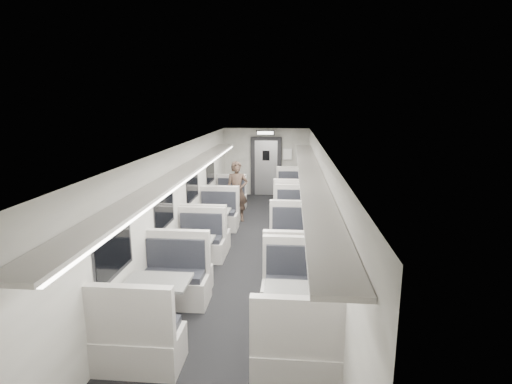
% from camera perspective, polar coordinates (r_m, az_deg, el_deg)
% --- Properties ---
extents(room, '(3.24, 12.24, 2.64)m').
position_cam_1_polar(room, '(8.41, -1.10, -1.62)').
color(room, black).
rests_on(room, ground).
extents(booth_left_a, '(0.96, 1.95, 1.04)m').
position_cam_1_polar(booth_left_a, '(12.02, -4.10, -1.46)').
color(booth_left_a, beige).
rests_on(booth_left_a, room).
extents(booth_left_b, '(1.03, 2.09, 1.12)m').
position_cam_1_polar(booth_left_b, '(9.81, -6.24, -4.61)').
color(booth_left_b, beige).
rests_on(booth_left_b, room).
extents(booth_left_c, '(1.02, 2.06, 1.10)m').
position_cam_1_polar(booth_left_c, '(7.93, -9.13, -9.01)').
color(booth_left_c, beige).
rests_on(booth_left_c, room).
extents(booth_left_d, '(1.11, 2.25, 1.20)m').
position_cam_1_polar(booth_left_d, '(6.19, -13.74, -15.38)').
color(booth_left_d, beige).
rests_on(booth_left_d, room).
extents(booth_right_a, '(1.16, 2.35, 1.25)m').
position_cam_1_polar(booth_right_a, '(12.05, 5.48, -1.12)').
color(booth_right_a, beige).
rests_on(booth_right_a, room).
extents(booth_right_b, '(1.05, 2.13, 1.14)m').
position_cam_1_polar(booth_right_b, '(9.90, 5.55, -4.39)').
color(booth_right_b, beige).
rests_on(booth_right_b, room).
extents(booth_right_c, '(1.12, 2.27, 1.22)m').
position_cam_1_polar(booth_right_c, '(7.86, 5.66, -8.81)').
color(booth_right_c, beige).
rests_on(booth_right_c, room).
extents(booth_right_d, '(1.10, 2.22, 1.19)m').
position_cam_1_polar(booth_right_d, '(5.82, 5.86, -17.03)').
color(booth_right_d, beige).
rests_on(booth_right_d, room).
extents(passenger, '(0.67, 0.49, 1.69)m').
position_cam_1_polar(passenger, '(11.16, -2.72, 0.07)').
color(passenger, black).
rests_on(passenger, room).
extents(window_a, '(0.02, 1.18, 0.84)m').
position_cam_1_polar(window_a, '(11.90, -6.50, 3.27)').
color(window_a, black).
rests_on(window_a, room).
extents(window_b, '(0.02, 1.18, 0.84)m').
position_cam_1_polar(window_b, '(9.79, -9.04, 1.17)').
color(window_b, black).
rests_on(window_b, room).
extents(window_c, '(0.02, 1.18, 0.84)m').
position_cam_1_polar(window_c, '(7.73, -12.95, -2.08)').
color(window_c, black).
rests_on(window_c, room).
extents(window_d, '(0.02, 1.18, 0.84)m').
position_cam_1_polar(window_d, '(5.78, -19.63, -7.56)').
color(window_d, black).
rests_on(window_d, room).
extents(luggage_rack_left, '(0.46, 10.40, 0.09)m').
position_cam_1_polar(luggage_rack_left, '(8.20, -10.03, 2.93)').
color(luggage_rack_left, beige).
rests_on(luggage_rack_left, room).
extents(luggage_rack_right, '(0.46, 10.40, 0.09)m').
position_cam_1_polar(luggage_rack_right, '(7.93, 7.63, 2.69)').
color(luggage_rack_right, beige).
rests_on(luggage_rack_right, room).
extents(vestibule_door, '(1.10, 0.13, 2.10)m').
position_cam_1_polar(vestibule_door, '(14.24, 1.44, 3.62)').
color(vestibule_door, black).
rests_on(vestibule_door, room).
extents(exit_sign, '(0.62, 0.12, 0.16)m').
position_cam_1_polar(exit_sign, '(13.62, 1.34, 8.46)').
color(exit_sign, black).
rests_on(exit_sign, room).
extents(wall_notice, '(0.32, 0.02, 0.40)m').
position_cam_1_polar(wall_notice, '(14.14, 4.50, 5.40)').
color(wall_notice, white).
rests_on(wall_notice, room).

